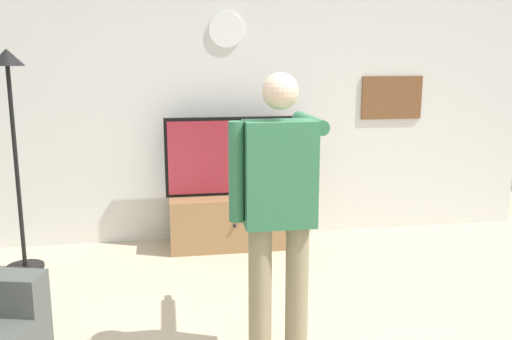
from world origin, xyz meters
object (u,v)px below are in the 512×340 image
Objects in this scene: framed_picture at (391,98)px; person_standing_nearer_lamp at (279,203)px; tv_stand at (232,221)px; wall_clock at (226,30)px; floor_lamp at (12,115)px; television at (230,156)px.

person_standing_nearer_lamp is at bearing -125.35° from framed_picture.
wall_clock is at bearing 90.00° from tv_stand.
floor_lamp is 1.09× the size of person_standing_nearer_lamp.
floor_lamp is at bearing -171.00° from tv_stand.
wall_clock is 0.19× the size of person_standing_nearer_lamp.
framed_picture reaches higher than tv_stand.
framed_picture is 3.66m from floor_lamp.
floor_lamp is at bearing -169.63° from television.
tv_stand is 0.69× the size of person_standing_nearer_lamp.
floor_lamp is (-1.88, -0.59, -0.73)m from wall_clock.
framed_picture reaches higher than television.
tv_stand is at bearing -170.33° from framed_picture.
person_standing_nearer_lamp is at bearing -89.29° from tv_stand.
television is 1.23m from wall_clock.
wall_clock is at bearing -179.83° from framed_picture.
person_standing_nearer_lamp is (-1.71, -2.41, -0.43)m from framed_picture.
framed_picture is (1.73, 0.30, 1.17)m from tv_stand.
tv_stand is at bearing 9.00° from floor_lamp.
tv_stand is 2.20m from floor_lamp.
framed_picture is 0.37× the size of person_standing_nearer_lamp.
wall_clock reaches higher than person_standing_nearer_lamp.
framed_picture is 2.98m from person_standing_nearer_lamp.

